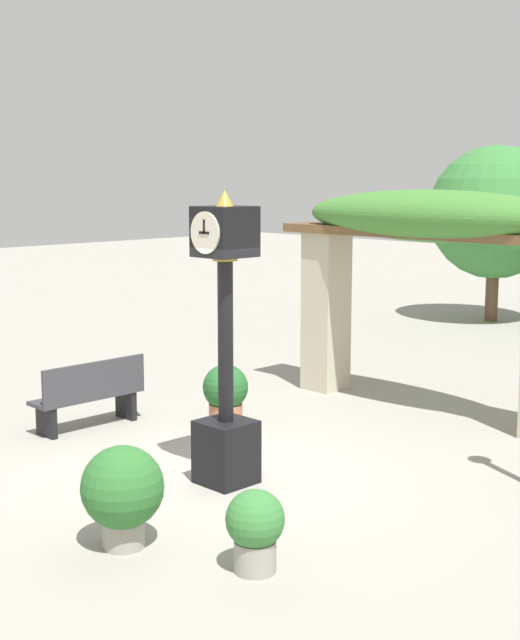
% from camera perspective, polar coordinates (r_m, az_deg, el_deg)
% --- Properties ---
extents(ground_plane, '(60.00, 60.00, 0.00)m').
position_cam_1_polar(ground_plane, '(9.88, -2.32, -9.78)').
color(ground_plane, gray).
extents(pedestal_clock, '(0.53, 0.56, 3.08)m').
position_cam_1_polar(pedestal_clock, '(9.23, -2.21, -2.23)').
color(pedestal_clock, black).
rests_on(pedestal_clock, ground).
extents(pergola, '(4.81, 1.14, 3.04)m').
position_cam_1_polar(pergola, '(12.22, 10.80, 4.56)').
color(pergola, '#BCB299').
rests_on(pergola, ground).
extents(potted_plant_near_left, '(0.59, 0.59, 0.83)m').
position_cam_1_polar(potted_plant_near_left, '(11.50, -2.22, -4.73)').
color(potted_plant_near_left, '#B26B4C').
rests_on(potted_plant_near_left, ground).
extents(potted_plant_near_right, '(0.73, 0.73, 0.91)m').
position_cam_1_polar(potted_plant_near_right, '(7.95, -8.79, -10.77)').
color(potted_plant_near_right, gray).
rests_on(potted_plant_near_right, ground).
extents(potted_plant_far_left, '(0.49, 0.49, 0.70)m').
position_cam_1_polar(potted_plant_far_left, '(7.45, -0.32, -13.12)').
color(potted_plant_far_left, gray).
rests_on(potted_plant_far_left, ground).
extents(park_bench, '(0.42, 1.51, 0.89)m').
position_cam_1_polar(park_bench, '(11.66, -10.83, -4.75)').
color(park_bench, '#38383D').
rests_on(park_bench, ground).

